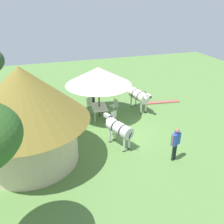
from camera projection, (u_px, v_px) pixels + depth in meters
name	position (u px, v px, depth m)	size (l,w,h in m)	color
ground_plane	(120.00, 133.00, 14.15)	(36.00, 36.00, 0.00)	#5A8441
thatched_hut	(26.00, 111.00, 10.68)	(5.73, 5.73, 4.69)	beige
shade_umbrella	(99.00, 76.00, 14.79)	(4.17, 4.17, 3.36)	brown
patio_dining_table	(99.00, 108.00, 15.73)	(1.59, 1.08, 0.74)	silver
patio_chair_near_hut	(115.00, 105.00, 16.51)	(0.56, 0.55, 0.90)	silver
patio_chair_west_end	(90.00, 103.00, 16.77)	(0.52, 0.53, 0.90)	silver
patio_chair_east_end	(84.00, 116.00, 14.96)	(0.59, 0.58, 0.90)	white
patio_chair_near_lawn	(112.00, 116.00, 14.93)	(0.56, 0.57, 0.90)	silver
guest_beside_umbrella	(93.00, 94.00, 17.08)	(0.56, 0.34, 1.64)	black
standing_watcher	(176.00, 141.00, 11.38)	(0.40, 0.58, 1.75)	black
zebra_nearest_camera	(119.00, 128.00, 12.54)	(2.07, 1.17, 1.57)	silver
zebra_by_umbrella	(139.00, 96.00, 16.54)	(2.30, 1.00, 1.60)	silver
brick_patio_kerb	(161.00, 102.00, 18.08)	(2.80, 0.36, 0.08)	#A5554B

